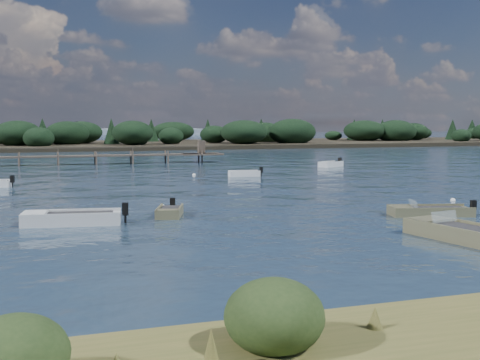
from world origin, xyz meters
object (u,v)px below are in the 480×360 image
object	(u,v)px
dinghy_mid_grey	(72,221)
tender_far_grey_b	(331,165)
dinghy_extra_a	(170,214)
dinghy_near_olive	(465,236)
dinghy_mid_white_a	(430,213)
tender_far_white	(244,175)

from	to	relation	value
dinghy_mid_grey	tender_far_grey_b	bearing A→B (deg)	46.01
dinghy_extra_a	dinghy_near_olive	world-z (taller)	dinghy_near_olive
dinghy_mid_white_a	dinghy_mid_grey	size ratio (longest dim) A/B	0.91
tender_far_grey_b	tender_far_white	xyz separation A→B (m)	(-13.01, -8.30, -0.02)
dinghy_mid_white_a	dinghy_extra_a	world-z (taller)	dinghy_mid_white_a
dinghy_extra_a	tender_far_white	xyz separation A→B (m)	(11.28, 21.03, 0.02)
dinghy_near_olive	tender_far_white	bearing A→B (deg)	88.33
dinghy_mid_white_a	tender_far_white	size ratio (longest dim) A/B	1.46
tender_far_grey_b	dinghy_near_olive	distance (m)	42.08
dinghy_mid_white_a	dinghy_near_olive	xyz separation A→B (m)	(-2.79, -6.23, 0.04)
dinghy_extra_a	dinghy_near_olive	xyz separation A→B (m)	(10.37, -10.38, 0.04)
tender_far_grey_b	dinghy_near_olive	bearing A→B (deg)	-109.33
tender_far_grey_b	dinghy_mid_grey	xyz separation A→B (m)	(-29.32, -30.37, -0.00)
dinghy_mid_grey	dinghy_extra_a	world-z (taller)	dinghy_mid_grey
dinghy_mid_grey	tender_far_white	size ratio (longest dim) A/B	1.59
dinghy_extra_a	tender_far_white	world-z (taller)	tender_far_white
dinghy_mid_white_a	dinghy_mid_grey	world-z (taller)	dinghy_mid_grey
dinghy_mid_white_a	dinghy_near_olive	size ratio (longest dim) A/B	0.80
dinghy_mid_white_a	dinghy_extra_a	distance (m)	13.79
tender_far_white	dinghy_extra_a	bearing A→B (deg)	-118.22
dinghy_extra_a	tender_far_white	bearing A→B (deg)	61.78
dinghy_mid_grey	dinghy_extra_a	distance (m)	5.13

